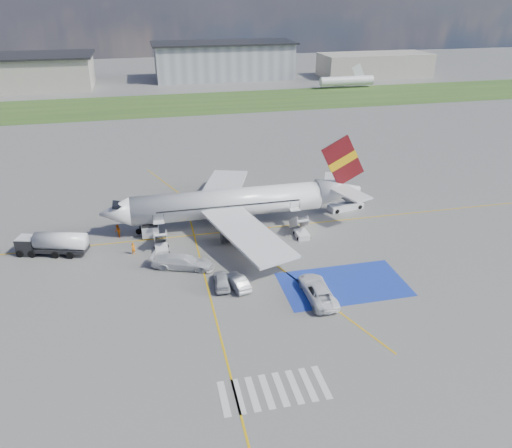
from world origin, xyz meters
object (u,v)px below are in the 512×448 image
object	(u,v)px
belt_loader	(346,206)
car_silver_a	(222,280)
airliner	(238,202)
car_silver_b	(238,282)
fuel_tanker	(53,245)
van_white_b	(183,260)
gpu_cart	(151,232)
van_white_a	(318,288)

from	to	relation	value
belt_loader	car_silver_a	size ratio (longest dim) A/B	1.39
airliner	car_silver_b	distance (m)	16.46
fuel_tanker	belt_loader	size ratio (longest dim) A/B	1.49
van_white_b	airliner	bearing A→B (deg)	-20.55
airliner	gpu_cart	distance (m)	12.53
airliner	van_white_a	distance (m)	20.44
gpu_cart	belt_loader	world-z (taller)	gpu_cart
airliner	fuel_tanker	size ratio (longest dim) A/B	4.14
airliner	car_silver_a	size ratio (longest dim) A/B	8.58
fuel_tanker	car_silver_a	size ratio (longest dim) A/B	2.07
van_white_a	van_white_b	distance (m)	16.50
fuel_tanker	car_silver_b	world-z (taller)	fuel_tanker
airliner	van_white_b	xyz separation A→B (m)	(-8.76, -10.32, -2.29)
van_white_b	fuel_tanker	bearing A→B (deg)	85.17
airliner	van_white_b	bearing A→B (deg)	-130.33
van_white_b	van_white_a	bearing A→B (deg)	-104.99
airliner	fuel_tanker	world-z (taller)	airliner
gpu_cart	van_white_b	distance (m)	9.57
gpu_cart	car_silver_b	size ratio (longest dim) A/B	0.52
fuel_tanker	car_silver_a	xyz separation A→B (m)	(19.22, -11.98, -0.51)
gpu_cart	car_silver_b	bearing A→B (deg)	-53.70
van_white_b	belt_loader	bearing A→B (deg)	-45.20
gpu_cart	car_silver_a	distance (m)	15.67
fuel_tanker	van_white_a	world-z (taller)	fuel_tanker
gpu_cart	van_white_a	distance (m)	24.99
van_white_b	car_silver_a	bearing A→B (deg)	-122.31
car_silver_b	car_silver_a	bearing A→B (deg)	-34.68
airliner	car_silver_a	distance (m)	16.26
gpu_cart	car_silver_b	distance (m)	17.07
fuel_tanker	belt_loader	distance (m)	41.14
car_silver_a	van_white_a	world-z (taller)	van_white_a
car_silver_a	van_white_b	xyz separation A→B (m)	(-3.85, 4.94, 0.37)
gpu_cart	belt_loader	xyz separation A→B (m)	(28.90, 2.95, -0.37)
belt_loader	van_white_b	size ratio (longest dim) A/B	1.06
fuel_tanker	van_white_b	xyz separation A→B (m)	(15.37, -7.04, -0.13)
car_silver_b	belt_loader	bearing A→B (deg)	-152.26
car_silver_a	car_silver_b	world-z (taller)	car_silver_a
airliner	van_white_a	size ratio (longest dim) A/B	6.46
belt_loader	car_silver_b	size ratio (longest dim) A/B	1.38
fuel_tanker	car_silver_b	xyz separation A→B (m)	(20.90, -12.63, -0.52)
gpu_cart	airliner	bearing A→B (deg)	11.17
van_white_a	van_white_b	size ratio (longest dim) A/B	1.01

